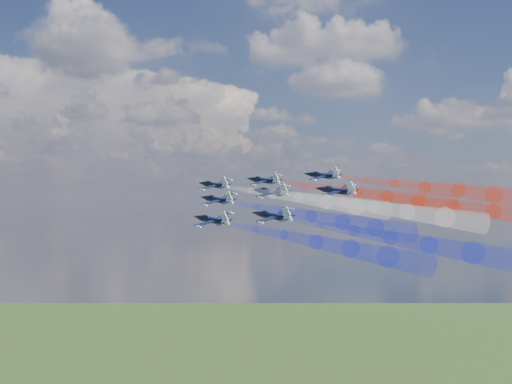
{
  "coord_description": "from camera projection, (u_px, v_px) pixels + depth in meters",
  "views": [
    {
      "loc": [
        -18.47,
        -146.8,
        158.1
      ],
      "look_at": [
        -12.28,
        2.08,
        160.18
      ],
      "focal_mm": 45.35,
      "sensor_mm": 36.0,
      "label": 1
    }
  ],
  "objects": [
    {
      "name": "trail_rear_right",
      "position": [
        454.0,
        206.0,
        121.62
      ],
      "size": [
        34.07,
        37.47,
        10.16
      ],
      "primitive_type": null,
      "rotation": [
        0.12,
        -0.3,
        0.7
      ],
      "color": "red"
    },
    {
      "name": "trail_lead",
      "position": [
        299.0,
        198.0,
        140.32
      ],
      "size": [
        34.07,
        37.47,
        10.16
      ],
      "primitive_type": null,
      "rotation": [
        0.12,
        -0.3,
        0.7
      ],
      "color": "white"
    },
    {
      "name": "jet_outer_left",
      "position": [
        212.0,
        220.0,
        134.4
      ],
      "size": [
        15.21,
        15.37,
        7.1
      ],
      "primitive_type": null,
      "rotation": [
        0.12,
        -0.3,
        0.7
      ],
      "color": "black"
    },
    {
      "name": "jet_center_third",
      "position": [
        271.0,
        192.0,
        146.41
      ],
      "size": [
        15.21,
        15.37,
        7.1
      ],
      "primitive_type": null,
      "rotation": [
        0.12,
        -0.3,
        0.7
      ],
      "color": "black"
    },
    {
      "name": "trail_inner_left",
      "position": [
        311.0,
        216.0,
        127.37
      ],
      "size": [
        34.07,
        37.47,
        10.16
      ],
      "primitive_type": null,
      "rotation": [
        0.12,
        -0.3,
        0.7
      ],
      "color": "#1925DB"
    },
    {
      "name": "jet_outer_right",
      "position": [
        323.0,
        176.0,
        157.62
      ],
      "size": [
        15.21,
        15.37,
        7.1
      ],
      "primitive_type": null,
      "rotation": [
        0.12,
        -0.3,
        0.7
      ],
      "color": "black"
    },
    {
      "name": "jet_rear_right",
      "position": [
        337.0,
        191.0,
        141.69
      ],
      "size": [
        15.21,
        15.37,
        7.1
      ],
      "primitive_type": null,
      "rotation": [
        0.12,
        -0.3,
        0.7
      ],
      "color": "black"
    },
    {
      "name": "trail_outer_left",
      "position": [
        315.0,
        242.0,
        114.33
      ],
      "size": [
        34.07,
        37.47,
        10.16
      ],
      "primitive_type": null,
      "rotation": [
        0.12,
        -0.3,
        0.7
      ],
      "color": "#1925DB"
    },
    {
      "name": "jet_inner_left",
      "position": [
        218.0,
        200.0,
        147.44
      ],
      "size": [
        15.21,
        15.37,
        7.1
      ],
      "primitive_type": null,
      "rotation": [
        0.12,
        -0.3,
        0.7
      ],
      "color": "black"
    },
    {
      "name": "jet_lead",
      "position": [
        214.0,
        185.0,
        160.39
      ],
      "size": [
        15.21,
        15.37,
        7.1
      ],
      "primitive_type": null,
      "rotation": [
        0.12,
        -0.3,
        0.7
      ],
      "color": "black"
    },
    {
      "name": "trail_center_third",
      "position": [
        374.0,
        207.0,
        126.35
      ],
      "size": [
        34.07,
        37.47,
        10.16
      ],
      "primitive_type": null,
      "rotation": [
        0.12,
        -0.3,
        0.7
      ],
      "color": "white"
    },
    {
      "name": "trail_outer_right",
      "position": [
        425.0,
        187.0,
        137.56
      ],
      "size": [
        34.07,
        37.47,
        10.16
      ],
      "primitive_type": null,
      "rotation": [
        0.12,
        -0.3,
        0.7
      ],
      "color": "red"
    },
    {
      "name": "trail_inner_right",
      "position": [
        356.0,
        193.0,
        139.22
      ],
      "size": [
        34.07,
        37.47,
        10.16
      ],
      "primitive_type": null,
      "rotation": [
        0.12,
        -0.3,
        0.7
      ],
      "color": "red"
    },
    {
      "name": "jet_rear_left",
      "position": [
        273.0,
        216.0,
        131.51
      ],
      "size": [
        15.21,
        15.37,
        7.1
      ],
      "primitive_type": null,
      "rotation": [
        0.12,
        -0.3,
        0.7
      ],
      "color": "black"
    },
    {
      "name": "trail_rear_left",
      "position": [
        390.0,
        238.0,
        111.45
      ],
      "size": [
        34.07,
        37.47,
        10.16
      ],
      "primitive_type": null,
      "rotation": [
        0.12,
        -0.3,
        0.7
      ],
      "color": "#1925DB"
    },
    {
      "name": "jet_inner_right",
      "position": [
        264.0,
        181.0,
        159.29
      ],
      "size": [
        15.21,
        15.37,
        7.1
      ],
      "primitive_type": null,
      "rotation": [
        0.12,
        -0.3,
        0.7
      ],
      "color": "black"
    }
  ]
}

